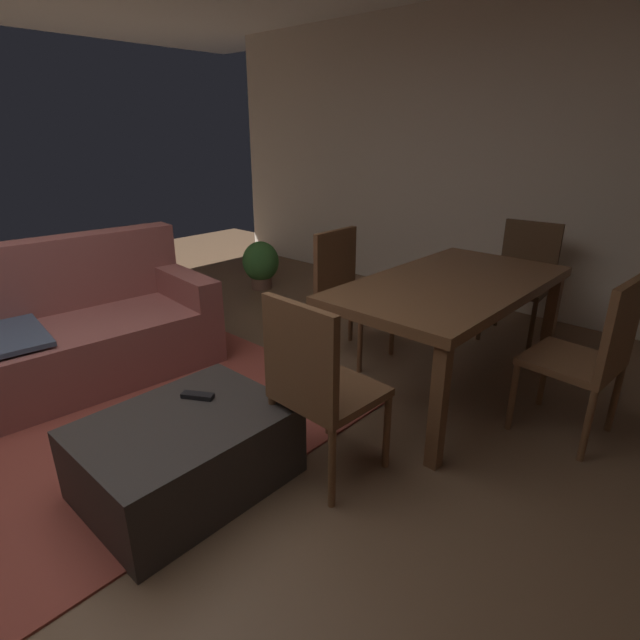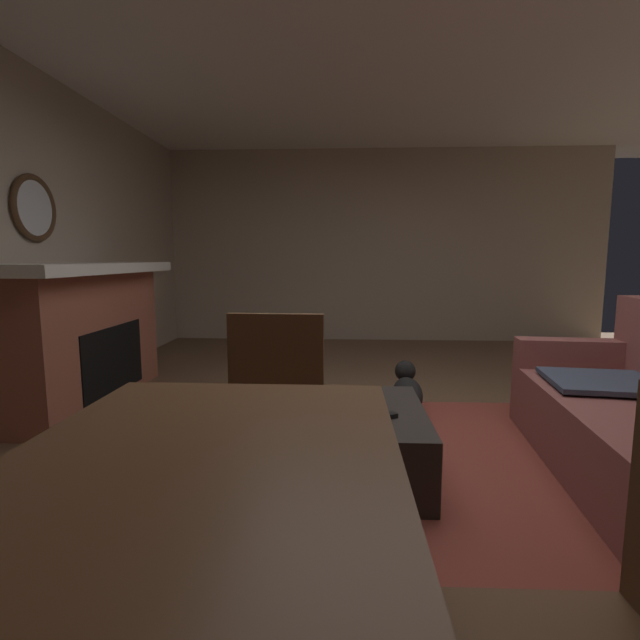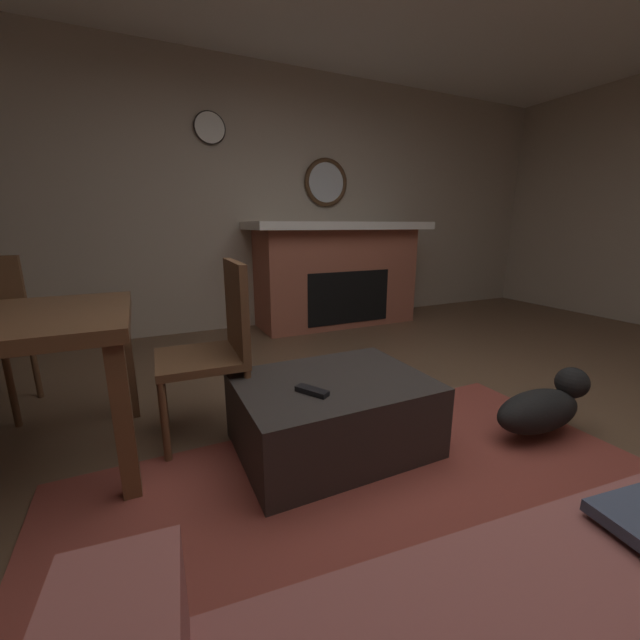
% 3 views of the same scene
% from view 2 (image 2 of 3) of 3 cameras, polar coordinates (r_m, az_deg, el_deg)
% --- Properties ---
extents(floor, '(9.49, 9.49, 0.00)m').
position_cam_2_polar(floor, '(3.13, 11.67, -14.74)').
color(floor, brown).
extents(wall_left, '(0.12, 6.39, 2.69)m').
position_cam_2_polar(wall_left, '(6.83, 6.88, 8.89)').
color(wall_left, '#B7A893').
rests_on(wall_left, ground).
extents(area_rug, '(2.60, 2.00, 0.01)m').
position_cam_2_polar(area_rug, '(2.84, 20.69, -17.35)').
color(area_rug, brown).
rests_on(area_rug, ground).
extents(fireplace, '(2.00, 0.76, 1.14)m').
position_cam_2_polar(fireplace, '(4.28, -27.37, -1.41)').
color(fireplace, '#9E5642').
rests_on(fireplace, ground).
extents(round_wall_mirror, '(0.53, 0.05, 0.53)m').
position_cam_2_polar(round_wall_mirror, '(4.40, -31.45, 11.54)').
color(round_wall_mirror, '#4C331E').
extents(ottoman_coffee_table, '(0.92, 0.69, 0.37)m').
position_cam_2_polar(ottoman_coffee_table, '(2.64, 4.91, -14.56)').
color(ottoman_coffee_table, '#2D2826').
rests_on(ottoman_coffee_table, ground).
extents(tv_remote, '(0.12, 0.16, 0.02)m').
position_cam_2_polar(tv_remote, '(2.43, 7.62, -11.61)').
color(tv_remote, black).
rests_on(tv_remote, ottoman_coffee_table).
extents(dining_table, '(1.67, 0.89, 0.74)m').
position_cam_2_polar(dining_table, '(0.96, -18.45, -25.25)').
color(dining_table, brown).
rests_on(dining_table, ground).
extents(dining_chair_west, '(0.46, 0.46, 0.93)m').
position_cam_2_polar(dining_chair_west, '(2.10, -5.87, -10.62)').
color(dining_chair_west, brown).
rests_on(dining_chair_west, ground).
extents(small_dog, '(0.59, 0.25, 0.32)m').
position_cam_2_polar(small_dog, '(3.67, 10.56, -8.40)').
color(small_dog, black).
rests_on(small_dog, ground).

